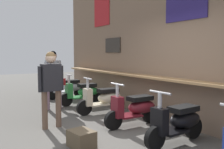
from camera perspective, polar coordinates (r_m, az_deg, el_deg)
ground_plane at (r=4.45m, az=-0.87°, el=-15.91°), size 33.17×33.17×0.00m
market_stall_facade at (r=5.50m, az=17.62°, el=8.36°), size 11.85×0.61×3.89m
scooter_silver at (r=8.82m, az=-10.23°, el=-3.00°), size 0.46×1.40×0.97m
scooter_green at (r=7.66m, az=-6.66°, el=-4.13°), size 0.46×1.40×0.97m
scooter_cream at (r=6.54m, az=-1.83°, el=-5.64°), size 0.46×1.40×0.97m
scooter_maroon at (r=5.43m, az=5.56°, el=-7.85°), size 0.46×1.40×0.97m
scooter_black at (r=4.53m, az=15.36°, el=-10.55°), size 0.47×1.40×0.97m
shopper_with_handbag at (r=7.10m, az=-13.53°, el=0.14°), size 0.43×0.65×1.67m
shopper_passing at (r=5.28m, az=-14.08°, el=-1.62°), size 0.23×0.56×1.63m
merchandise_crate at (r=4.29m, az=-7.16°, el=-14.73°), size 0.48×0.41×0.29m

